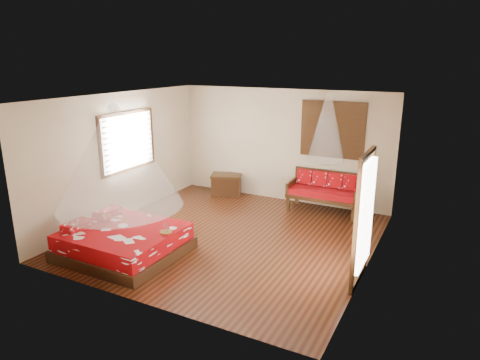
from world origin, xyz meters
name	(u,v)px	position (x,y,z in m)	size (l,w,h in m)	color
room	(229,170)	(0.00, 0.00, 1.40)	(5.54, 5.54, 2.84)	black
bed	(123,241)	(-1.36, -1.60, 0.25)	(2.04, 1.84, 0.63)	black
daybed	(325,190)	(1.27, 2.38, 0.52)	(1.67, 0.74, 0.94)	black
storage_chest	(227,184)	(-1.43, 2.45, 0.28)	(0.95, 0.83, 0.55)	black
shutter_panel	(333,130)	(1.27, 2.72, 1.90)	(1.52, 0.06, 1.32)	black
window_left	(128,141)	(-2.71, 0.20, 1.70)	(0.10, 1.74, 1.34)	black
glazed_door	(362,219)	(2.72, -0.60, 1.07)	(0.08, 1.02, 2.16)	black
wine_tray	(166,230)	(-0.54, -1.38, 0.55)	(0.22, 0.22, 0.18)	brown
mosquito_net_main	(117,157)	(-1.34, -1.60, 1.85)	(2.22, 2.22, 1.80)	white
mosquito_net_daybed	(327,128)	(1.27, 2.25, 2.00)	(0.84, 0.84, 1.50)	white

